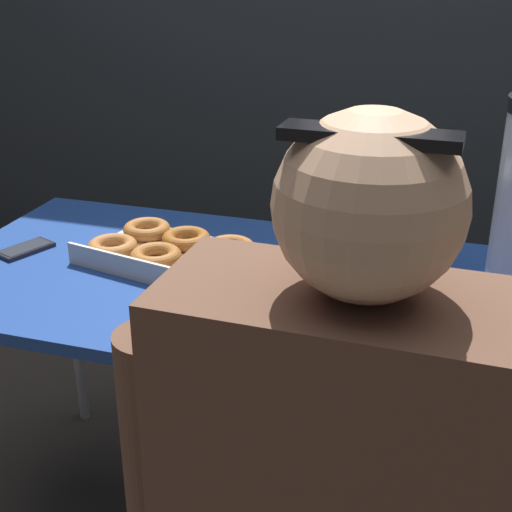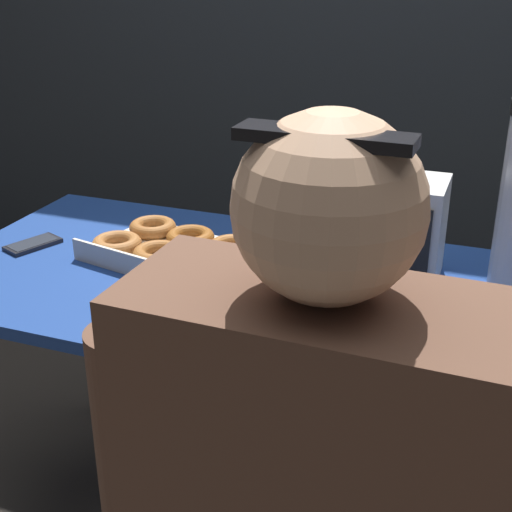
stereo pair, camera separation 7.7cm
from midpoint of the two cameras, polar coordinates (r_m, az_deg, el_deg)
folding_table at (r=1.57m, az=1.02°, el=-3.80°), size 1.60×0.73×0.73m
donut_box at (r=1.65m, az=-6.92°, el=-0.03°), size 0.56×0.37×0.05m
cell_phone at (r=1.82m, az=-19.13°, el=0.52°), size 0.11×0.15×0.01m
space_heater at (r=1.58m, az=9.91°, el=2.31°), size 0.18×0.17×0.22m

